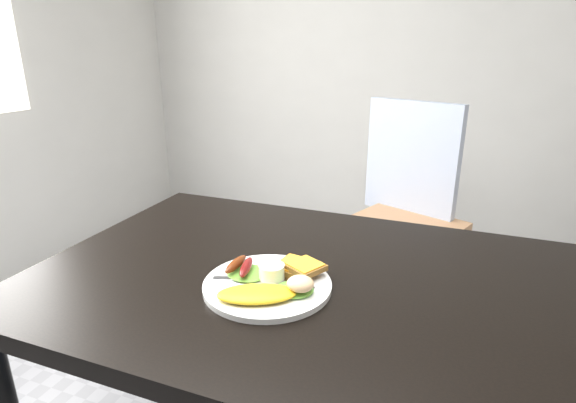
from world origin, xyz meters
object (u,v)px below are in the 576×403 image
dining_table (306,282)px  person (424,234)px  dining_chair (401,230)px  plate (267,285)px

dining_table → person: size_ratio=0.88×
dining_chair → person: bearing=-54.8°
dining_chair → plate: 1.21m
person → plate: bearing=61.2°
person → plate: 0.65m
person → dining_table: bearing=62.9°
dining_chair → person: (0.13, -0.57, 0.23)m
dining_table → dining_chair: bearing=85.5°
dining_chair → plate: bearing=-74.5°
dining_table → dining_chair: (0.09, 1.08, -0.28)m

